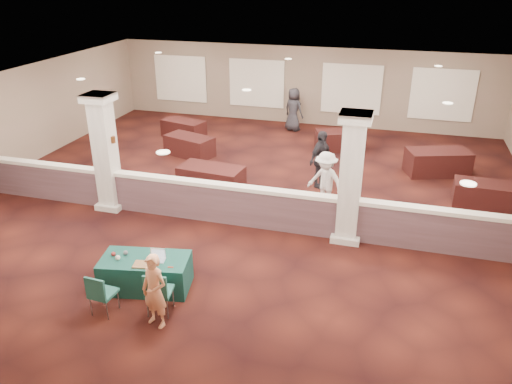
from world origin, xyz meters
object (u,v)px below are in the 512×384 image
(attendee_d, at_px, (293,109))
(far_table_back_center, at_px, (340,140))
(conf_chair_side, at_px, (100,292))
(woman, at_px, (155,291))
(far_table_front_center, at_px, (211,179))
(attendee_b, at_px, (325,181))
(conf_chair_main, at_px, (158,290))
(near_table, at_px, (146,273))
(far_table_back_right, at_px, (437,162))
(attendee_a, at_px, (101,134))
(attendee_c, at_px, (321,159))
(far_table_back_left, at_px, (184,129))
(far_table_front_right, at_px, (485,195))
(far_table_front_left, at_px, (190,146))

(attendee_d, bearing_deg, far_table_back_center, 166.29)
(conf_chair_side, height_order, attendee_d, attendee_d)
(conf_chair_side, height_order, woman, woman)
(far_table_back_center, bearing_deg, far_table_front_center, -123.90)
(woman, distance_m, attendee_b, 6.15)
(conf_chair_main, distance_m, woman, 0.33)
(near_table, bearing_deg, woman, -64.41)
(far_table_back_right, relative_size, attendee_d, 1.12)
(attendee_a, bearing_deg, far_table_back_right, -33.09)
(near_table, height_order, far_table_back_center, far_table_back_center)
(near_table, bearing_deg, attendee_d, 76.35)
(attendee_a, distance_m, attendee_c, 7.68)
(woman, bearing_deg, near_table, 142.00)
(attendee_a, bearing_deg, conf_chair_main, -93.83)
(conf_chair_main, distance_m, far_table_back_right, 10.55)
(far_table_front_center, bearing_deg, attendee_c, 21.49)
(far_table_back_center, bearing_deg, far_table_back_left, -177.77)
(far_table_back_right, height_order, attendee_c, attendee_c)
(far_table_back_right, xyz_separation_m, attendee_c, (-3.48, -2.09, 0.49))
(far_table_front_right, relative_size, far_table_back_center, 0.98)
(conf_chair_main, xyz_separation_m, far_table_back_center, (2.12, 10.54, -0.21))
(conf_chair_main, xyz_separation_m, far_table_front_center, (-1.10, 5.75, -0.18))
(far_table_back_left, bearing_deg, far_table_front_center, -57.71)
(attendee_a, height_order, attendee_c, attendee_c)
(conf_chair_side, bearing_deg, attendee_b, 63.59)
(woman, height_order, far_table_back_left, woman)
(woman, xyz_separation_m, attendee_a, (-5.80, 7.62, 0.13))
(attendee_a, bearing_deg, attendee_c, -44.67)
(attendee_c, bearing_deg, attendee_a, 111.40)
(conf_chair_side, height_order, attendee_b, attendee_b)
(attendee_a, bearing_deg, attendee_d, -0.28)
(near_table, distance_m, far_table_back_center, 10.17)
(far_table_front_center, distance_m, attendee_d, 6.72)
(far_table_front_right, bearing_deg, woman, -132.35)
(far_table_back_left, bearing_deg, near_table, -70.88)
(far_table_front_left, bearing_deg, woman, -70.86)
(far_table_front_left, relative_size, far_table_front_center, 0.92)
(far_table_front_right, bearing_deg, far_table_front_center, -171.57)
(attendee_a, bearing_deg, far_table_back_left, 17.59)
(conf_chair_side, bearing_deg, woman, 5.94)
(conf_chair_side, xyz_separation_m, far_table_front_center, (-0.04, 6.06, -0.14))
(far_table_front_right, bearing_deg, conf_chair_main, -133.81)
(far_table_front_center, bearing_deg, far_table_back_left, 122.29)
(far_table_back_right, relative_size, attendee_c, 1.10)
(woman, height_order, attendee_b, attendee_b)
(far_table_back_left, xyz_separation_m, far_table_back_right, (9.40, -1.26, 0.06))
(far_table_front_right, relative_size, far_table_back_right, 0.87)
(conf_chair_main, xyz_separation_m, conf_chair_side, (-1.05, -0.31, -0.04))
(far_table_front_center, bearing_deg, attendee_a, 160.95)
(far_table_front_right, bearing_deg, far_table_back_right, 118.93)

